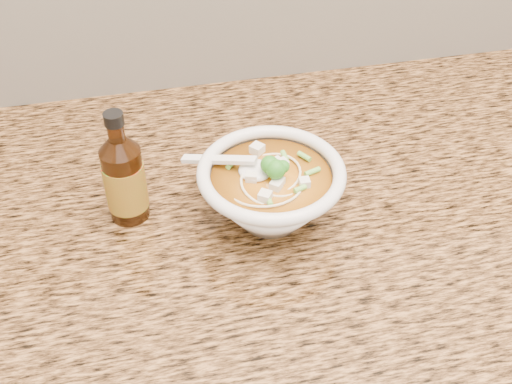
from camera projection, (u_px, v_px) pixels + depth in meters
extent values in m
cube|color=#372010|center=(354.00, 363.00, 1.24)|extent=(4.00, 0.65, 0.86)
cube|color=olive|center=(385.00, 189.00, 0.94)|extent=(4.00, 0.68, 0.04)
cylinder|color=white|center=(271.00, 215.00, 0.86)|extent=(0.08, 0.08, 0.01)
torus|color=white|center=(271.00, 172.00, 0.81)|extent=(0.19, 0.19, 0.02)
torus|color=beige|center=(263.00, 174.00, 0.82)|extent=(0.11, 0.11, 0.00)
torus|color=beige|center=(273.00, 175.00, 0.82)|extent=(0.11, 0.11, 0.00)
torus|color=beige|center=(282.00, 174.00, 0.83)|extent=(0.12, 0.12, 0.00)
torus|color=beige|center=(271.00, 182.00, 0.82)|extent=(0.10, 0.10, 0.00)
torus|color=beige|center=(267.00, 183.00, 0.82)|extent=(0.07, 0.07, 0.00)
torus|color=beige|center=(258.00, 183.00, 0.82)|extent=(0.14, 0.14, 0.00)
torus|color=beige|center=(263.00, 192.00, 0.81)|extent=(0.08, 0.08, 0.00)
cube|color=silver|center=(257.00, 167.00, 0.82)|extent=(0.02, 0.02, 0.02)
cube|color=silver|center=(259.00, 190.00, 0.79)|extent=(0.02, 0.02, 0.01)
cube|color=silver|center=(255.00, 177.00, 0.81)|extent=(0.02, 0.02, 0.02)
cube|color=silver|center=(281.00, 168.00, 0.82)|extent=(0.02, 0.02, 0.02)
cube|color=silver|center=(265.00, 187.00, 0.80)|extent=(0.02, 0.02, 0.01)
cube|color=silver|center=(239.00, 155.00, 0.84)|extent=(0.02, 0.02, 0.01)
cube|color=silver|center=(255.00, 184.00, 0.80)|extent=(0.02, 0.02, 0.02)
cube|color=silver|center=(240.00, 170.00, 0.82)|extent=(0.02, 0.02, 0.02)
ellipsoid|color=#196014|center=(277.00, 170.00, 0.80)|extent=(0.04, 0.04, 0.03)
cylinder|color=#76C94D|center=(284.00, 152.00, 0.85)|extent=(0.01, 0.02, 0.01)
cylinder|color=#76C94D|center=(255.00, 192.00, 0.79)|extent=(0.02, 0.02, 0.01)
cylinder|color=#76C94D|center=(246.00, 161.00, 0.83)|extent=(0.02, 0.02, 0.01)
cylinder|color=#76C94D|center=(227.00, 172.00, 0.82)|extent=(0.02, 0.01, 0.01)
cylinder|color=#76C94D|center=(240.00, 172.00, 0.82)|extent=(0.01, 0.02, 0.01)
cylinder|color=#76C94D|center=(308.00, 178.00, 0.81)|extent=(0.01, 0.02, 0.01)
ellipsoid|color=white|center=(255.00, 170.00, 0.82)|extent=(0.04, 0.04, 0.02)
cube|color=white|center=(219.00, 160.00, 0.83)|extent=(0.10, 0.06, 0.03)
cylinder|color=#3F1D08|center=(125.00, 184.00, 0.83)|extent=(0.06, 0.06, 0.11)
cylinder|color=#3F1D08|center=(116.00, 132.00, 0.78)|extent=(0.02, 0.02, 0.02)
cylinder|color=black|center=(114.00, 119.00, 0.76)|extent=(0.03, 0.03, 0.02)
cylinder|color=red|center=(126.00, 185.00, 0.83)|extent=(0.06, 0.06, 0.07)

